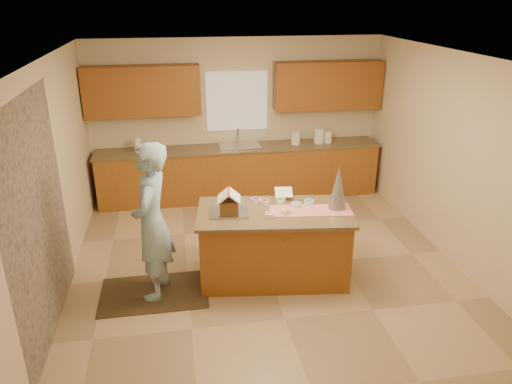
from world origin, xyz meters
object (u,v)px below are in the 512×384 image
tinsel_tree (338,188)px  boy (152,222)px  gingerbread_house (229,204)px  island_base (274,246)px

tinsel_tree → boy: (-2.22, -0.10, -0.23)m
tinsel_tree → gingerbread_house: 1.33m
boy → gingerbread_house: 0.92m
gingerbread_house → island_base: bearing=-2.1°
tinsel_tree → boy: size_ratio=0.29×
island_base → boy: size_ratio=0.95×
gingerbread_house → tinsel_tree: bearing=-2.9°
tinsel_tree → boy: boy is taller
island_base → tinsel_tree: bearing=3.7°
boy → tinsel_tree: bearing=104.8°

